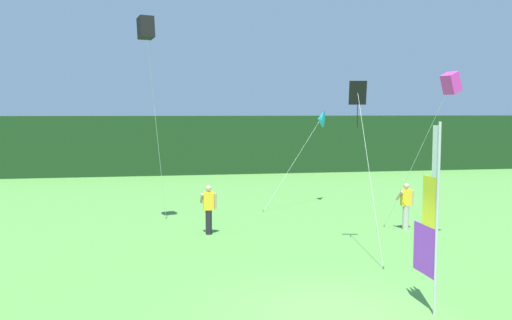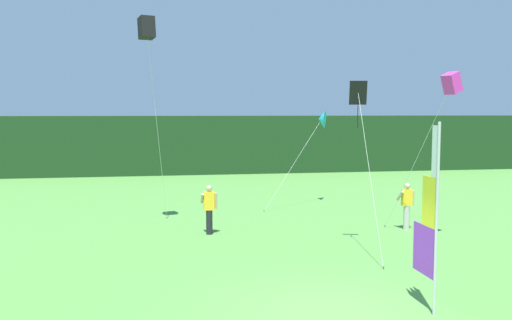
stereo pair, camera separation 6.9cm
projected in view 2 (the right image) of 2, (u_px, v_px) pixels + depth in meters
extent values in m
plane|color=#518E3D|center=(328.00, 314.00, 11.39)|extent=(120.00, 120.00, 0.00)
cube|color=#193819|center=(212.00, 144.00, 37.49)|extent=(80.00, 2.40, 3.93)
cylinder|color=#B7B7BC|center=(437.00, 220.00, 11.13)|extent=(0.06, 0.06, 4.01)
cube|color=purple|center=(424.00, 250.00, 11.70)|extent=(0.02, 0.97, 1.07)
cube|color=yellow|center=(429.00, 202.00, 11.43)|extent=(0.02, 0.60, 1.07)
cube|color=white|center=(435.00, 152.00, 11.15)|extent=(0.02, 0.23, 1.07)
cylinder|color=black|center=(209.00, 222.00, 18.76)|extent=(0.22, 0.22, 0.85)
cube|color=yellow|center=(209.00, 201.00, 18.70)|extent=(0.36, 0.20, 0.63)
sphere|color=tan|center=(209.00, 188.00, 18.66)|extent=(0.20, 0.20, 0.20)
cylinder|color=tan|center=(202.00, 198.00, 18.71)|extent=(0.09, 0.48, 0.42)
cylinder|color=tan|center=(216.00, 201.00, 18.74)|extent=(0.09, 0.14, 0.56)
cylinder|color=#B7B2A3|center=(406.00, 218.00, 19.50)|extent=(0.22, 0.22, 0.87)
cube|color=yellow|center=(407.00, 197.00, 19.43)|extent=(0.36, 0.20, 0.58)
sphere|color=tan|center=(407.00, 186.00, 19.40)|extent=(0.20, 0.20, 0.20)
cylinder|color=tan|center=(400.00, 195.00, 19.45)|extent=(0.09, 0.48, 0.42)
cylinder|color=tan|center=(413.00, 198.00, 19.48)|extent=(0.09, 0.14, 0.56)
cylinder|color=brown|center=(264.00, 211.00, 23.03)|extent=(0.03, 0.03, 0.08)
cylinder|color=silver|center=(294.00, 164.00, 23.82)|extent=(2.93, 1.46, 3.89)
cone|color=#23B2C6|center=(322.00, 119.00, 24.60)|extent=(0.63, 0.84, 0.80)
cylinder|color=brown|center=(385.00, 226.00, 19.94)|extent=(0.03, 0.03, 0.08)
cylinder|color=silver|center=(416.00, 161.00, 18.49)|extent=(0.98, 2.70, 5.11)
cube|color=#DB33A8|center=(452.00, 83.00, 17.02)|extent=(0.72, 0.61, 0.73)
cylinder|color=brown|center=(167.00, 218.00, 21.53)|extent=(0.03, 0.03, 0.08)
cylinder|color=silver|center=(157.00, 129.00, 20.35)|extent=(0.63, 1.69, 7.16)
cube|color=black|center=(147.00, 28.00, 19.16)|extent=(0.66, 0.72, 0.81)
cylinder|color=brown|center=(384.00, 268.00, 14.61)|extent=(0.03, 0.03, 0.08)
cylinder|color=silver|center=(370.00, 176.00, 15.51)|extent=(0.04, 2.25, 4.79)
cube|color=black|center=(358.00, 93.00, 16.40)|extent=(0.56, 0.33, 0.71)
cylinder|color=black|center=(358.00, 117.00, 16.46)|extent=(0.02, 0.02, 0.70)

